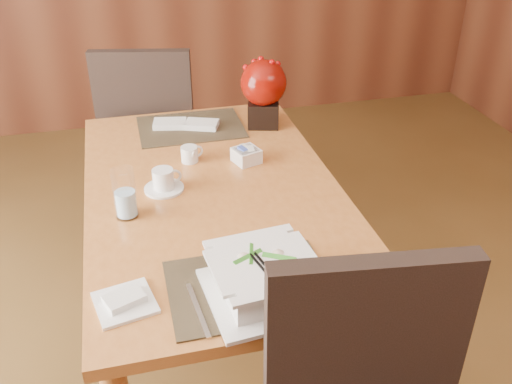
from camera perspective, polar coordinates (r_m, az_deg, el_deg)
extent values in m
cube|color=#BA6F33|center=(2.06, -4.23, -0.22)|extent=(0.90, 1.50, 0.04)
cylinder|color=#BA6F33|center=(2.82, -14.33, -0.73)|extent=(0.07, 0.07, 0.71)
cylinder|color=#BA6F33|center=(2.90, 1.14, 1.21)|extent=(0.07, 0.07, 0.71)
cube|color=black|center=(1.60, -0.63, -9.38)|extent=(0.45, 0.33, 0.01)
cube|color=black|center=(2.53, -6.54, 6.47)|extent=(0.45, 0.33, 0.01)
cube|color=white|center=(1.57, 0.75, -10.22)|extent=(0.33, 0.33, 0.01)
cube|color=white|center=(1.53, 0.77, -8.59)|extent=(0.23, 0.23, 0.10)
cylinder|color=#C9C16C|center=(1.53, 0.77, -8.52)|extent=(0.20, 0.20, 0.08)
cylinder|color=white|center=(2.06, -9.17, 0.35)|extent=(0.14, 0.14, 0.01)
cylinder|color=white|center=(2.04, -9.27, 1.33)|extent=(0.08, 0.08, 0.07)
cylinder|color=black|center=(2.03, -9.34, 2.08)|extent=(0.07, 0.07, 0.01)
cylinder|color=white|center=(1.90, -12.99, -0.15)|extent=(0.10, 0.10, 0.17)
cube|color=white|center=(2.21, -0.97, 3.67)|extent=(0.12, 0.12, 0.06)
cube|color=black|center=(2.52, 0.74, 7.91)|extent=(0.16, 0.16, 0.11)
sphere|color=maroon|center=(2.47, 0.76, 10.86)|extent=(0.20, 0.20, 0.20)
cube|color=white|center=(1.59, -12.97, -10.75)|extent=(0.18, 0.18, 0.01)
cube|color=black|center=(1.40, 10.88, -15.46)|extent=(0.47, 0.11, 0.53)
cube|color=black|center=(3.07, -10.06, 5.07)|extent=(0.57, 0.57, 0.06)
cube|color=black|center=(2.76, -11.15, 8.55)|extent=(0.46, 0.15, 0.52)
cylinder|color=black|center=(3.34, -5.90, 2.70)|extent=(0.04, 0.04, 0.45)
cylinder|color=black|center=(3.00, -6.33, -0.86)|extent=(0.04, 0.04, 0.45)
cylinder|color=black|center=(3.39, -12.58, 2.55)|extent=(0.04, 0.04, 0.45)
cylinder|color=black|center=(3.06, -13.73, -0.96)|extent=(0.04, 0.04, 0.45)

